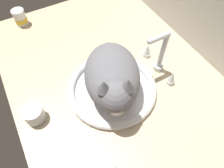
{
  "coord_description": "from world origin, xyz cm",
  "views": [
    {
      "loc": [
        43.45,
        -24.02,
        69.77
      ],
      "look_at": [
        5.96,
        -3.18,
        7.0
      ],
      "focal_mm": 32.45,
      "sensor_mm": 36.0,
      "label": 1
    }
  ],
  "objects_px": {
    "sink_basin": "(112,88)",
    "faucet": "(160,57)",
    "cat": "(113,79)",
    "pill_bottle": "(20,18)",
    "metal_jar": "(34,114)"
  },
  "relations": [
    {
      "from": "sink_basin",
      "to": "faucet",
      "type": "relative_size",
      "value": 1.72
    },
    {
      "from": "sink_basin",
      "to": "faucet",
      "type": "bearing_deg",
      "value": 90.0
    },
    {
      "from": "sink_basin",
      "to": "cat",
      "type": "bearing_deg",
      "value": -23.9
    },
    {
      "from": "pill_bottle",
      "to": "faucet",
      "type": "bearing_deg",
      "value": 36.32
    },
    {
      "from": "faucet",
      "to": "metal_jar",
      "type": "relative_size",
      "value": 2.75
    },
    {
      "from": "metal_jar",
      "to": "cat",
      "type": "bearing_deg",
      "value": 80.36
    },
    {
      "from": "sink_basin",
      "to": "pill_bottle",
      "type": "bearing_deg",
      "value": -160.41
    },
    {
      "from": "sink_basin",
      "to": "cat",
      "type": "xyz_separation_m",
      "value": [
        0.02,
        -0.01,
        0.09
      ]
    },
    {
      "from": "cat",
      "to": "sink_basin",
      "type": "bearing_deg",
      "value": 156.1
    },
    {
      "from": "sink_basin",
      "to": "pill_bottle",
      "type": "xyz_separation_m",
      "value": [
        -0.56,
        -0.2,
        0.02
      ]
    },
    {
      "from": "sink_basin",
      "to": "faucet",
      "type": "height_order",
      "value": "faucet"
    },
    {
      "from": "sink_basin",
      "to": "pill_bottle",
      "type": "distance_m",
      "value": 0.6
    },
    {
      "from": "sink_basin",
      "to": "cat",
      "type": "distance_m",
      "value": 0.1
    },
    {
      "from": "sink_basin",
      "to": "cat",
      "type": "height_order",
      "value": "cat"
    },
    {
      "from": "faucet",
      "to": "cat",
      "type": "distance_m",
      "value": 0.23
    }
  ]
}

